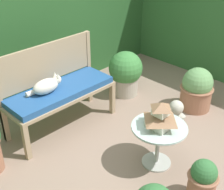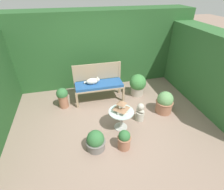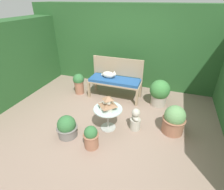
{
  "view_description": "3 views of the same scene",
  "coord_description": "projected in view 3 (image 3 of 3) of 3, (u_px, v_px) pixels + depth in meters",
  "views": [
    {
      "loc": [
        -2.09,
        -1.85,
        2.42
      ],
      "look_at": [
        0.22,
        0.45,
        0.55
      ],
      "focal_mm": 50.0,
      "sensor_mm": 36.0,
      "label": 1
    },
    {
      "loc": [
        -0.81,
        -3.38,
        3.03
      ],
      "look_at": [
        0.12,
        0.47,
        0.47
      ],
      "focal_mm": 28.0,
      "sensor_mm": 36.0,
      "label": 2
    },
    {
      "loc": [
        1.22,
        -3.11,
        2.5
      ],
      "look_at": [
        0.04,
        0.27,
        0.49
      ],
      "focal_mm": 28.0,
      "sensor_mm": 36.0,
      "label": 3
    }
  ],
  "objects": [
    {
      "name": "ground",
      "position": [
        107.0,
        118.0,
        4.13
      ],
      "size": [
        30.0,
        30.0,
        0.0
      ],
      "primitive_type": "plane",
      "color": "gray"
    },
    {
      "name": "cat",
      "position": [
        109.0,
        75.0,
        4.74
      ],
      "size": [
        0.45,
        0.2,
        0.21
      ],
      "rotation": [
        0.0,
        0.0,
        0.0
      ],
      "color": "silver",
      "rests_on": "garden_bench"
    },
    {
      "name": "bench_backrest",
      "position": [
        118.0,
        69.0,
        4.83
      ],
      "size": [
        1.42,
        0.06,
        1.08
      ],
      "color": "tan",
      "rests_on": "ground"
    },
    {
      "name": "garden_bust",
      "position": [
        135.0,
        120.0,
        3.69
      ],
      "size": [
        0.24,
        0.29,
        0.51
      ],
      "rotation": [
        0.0,
        0.0,
        -1.07
      ],
      "color": "#B7B2A3",
      "rests_on": "ground"
    },
    {
      "name": "foliage_hedge_back",
      "position": [
        133.0,
        45.0,
        5.52
      ],
      "size": [
        6.4,
        0.96,
        2.36
      ],
      "primitive_type": "cube",
      "color": "#285628",
      "rests_on": "ground"
    },
    {
      "name": "foliage_hedge_left",
      "position": [
        7.0,
        62.0,
        4.58
      ],
      "size": [
        0.7,
        3.51,
        2.0
      ],
      "primitive_type": "cube",
      "color": "#285628",
      "rests_on": "ground"
    },
    {
      "name": "potted_plant_bench_right",
      "position": [
        159.0,
        92.0,
        4.48
      ],
      "size": [
        0.51,
        0.51,
        0.69
      ],
      "color": "#ADA393",
      "rests_on": "ground"
    },
    {
      "name": "potted_plant_patio_mid",
      "position": [
        91.0,
        137.0,
        3.23
      ],
      "size": [
        0.3,
        0.3,
        0.47
      ],
      "color": "#9E664C",
      "rests_on": "ground"
    },
    {
      "name": "potted_plant_bench_left",
      "position": [
        67.0,
        127.0,
        3.51
      ],
      "size": [
        0.42,
        0.42,
        0.47
      ],
      "color": "slate",
      "rests_on": "ground"
    },
    {
      "name": "pagoda_birdhouse",
      "position": [
        108.0,
        103.0,
        3.52
      ],
      "size": [
        0.32,
        0.32,
        0.29
      ],
      "color": "silver",
      "rests_on": "patio_table"
    },
    {
      "name": "garden_bench",
      "position": [
        115.0,
        82.0,
        4.76
      ],
      "size": [
        1.42,
        0.54,
        0.57
      ],
      "color": "tan",
      "rests_on": "ground"
    },
    {
      "name": "potted_plant_hedge_corner",
      "position": [
        174.0,
        120.0,
        3.58
      ],
      "size": [
        0.47,
        0.47,
        0.62
      ],
      "color": "#9E664C",
      "rests_on": "ground"
    },
    {
      "name": "patio_table",
      "position": [
        108.0,
        113.0,
        3.63
      ],
      "size": [
        0.6,
        0.6,
        0.5
      ],
      "color": "#B7B7B2",
      "rests_on": "ground"
    },
    {
      "name": "potted_plant_table_far",
      "position": [
        79.0,
        83.0,
        5.05
      ],
      "size": [
        0.32,
        0.32,
        0.6
      ],
      "color": "#9E664C",
      "rests_on": "ground"
    }
  ]
}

